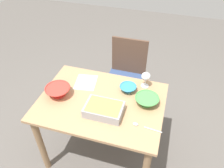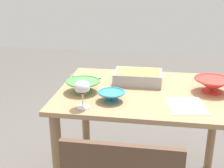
% 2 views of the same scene
% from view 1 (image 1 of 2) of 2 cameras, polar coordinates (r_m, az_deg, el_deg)
% --- Properties ---
extents(ground_plane, '(8.00, 8.00, 0.00)m').
position_cam_1_polar(ground_plane, '(2.57, -2.25, -16.52)').
color(ground_plane, '#5B5651').
extents(dining_table, '(1.10, 0.80, 0.76)m').
position_cam_1_polar(dining_table, '(2.07, -2.69, -6.86)').
color(dining_table, tan).
rests_on(dining_table, ground_plane).
extents(chair, '(0.45, 0.45, 0.91)m').
position_cam_1_polar(chair, '(2.70, 3.68, 2.55)').
color(chair, '#334772').
rests_on(chair, ground_plane).
extents(wine_glass, '(0.08, 0.08, 0.16)m').
position_cam_1_polar(wine_glass, '(2.08, 8.66, 1.77)').
color(wine_glass, white).
rests_on(wine_glass, dining_table).
extents(casserole_dish, '(0.31, 0.21, 0.08)m').
position_cam_1_polar(casserole_dish, '(1.84, -2.08, -6.42)').
color(casserole_dish, '#99999E').
rests_on(casserole_dish, dining_table).
extents(mixing_bowl, '(0.21, 0.21, 0.07)m').
position_cam_1_polar(mixing_bowl, '(1.95, 8.92, -4.04)').
color(mixing_bowl, '#4C994C').
rests_on(mixing_bowl, dining_table).
extents(small_bowl, '(0.16, 0.16, 0.06)m').
position_cam_1_polar(small_bowl, '(2.05, 4.12, -1.00)').
color(small_bowl, teal).
rests_on(small_bowl, dining_table).
extents(serving_bowl, '(0.23, 0.23, 0.09)m').
position_cam_1_polar(serving_bowl, '(2.05, -13.65, -1.69)').
color(serving_bowl, red).
rests_on(serving_bowl, dining_table).
extents(serving_spoon, '(0.24, 0.04, 0.01)m').
position_cam_1_polar(serving_spoon, '(1.79, 7.50, -10.58)').
color(serving_spoon, silver).
rests_on(serving_spoon, dining_table).
extents(napkin, '(0.23, 0.26, 0.00)m').
position_cam_1_polar(napkin, '(2.18, -6.70, 0.45)').
color(napkin, '#B2CCB7').
rests_on(napkin, dining_table).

